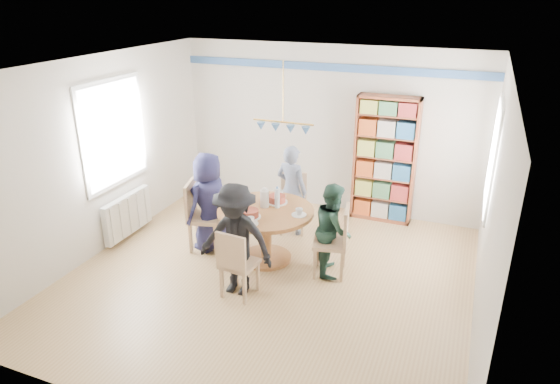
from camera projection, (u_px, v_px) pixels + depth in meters
The scene contains 14 objects.
ground at pixel (269, 277), 6.49m from camera, with size 5.00×5.00×0.00m, color tan.
room_shell at pixel (275, 136), 6.70m from camera, with size 5.00×5.00×5.00m.
radiator at pixel (128, 215), 7.45m from camera, with size 0.12×1.00×0.60m.
dining_table at pixel (266, 223), 6.73m from camera, with size 1.30×1.30×0.75m.
chair_left at pixel (199, 212), 7.04m from camera, with size 0.55×0.55×1.01m.
chair_right at pixel (337, 238), 6.37m from camera, with size 0.50×0.50×0.96m.
chair_far at pixel (293, 200), 7.61m from camera, with size 0.49×0.49×0.90m.
chair_near at pixel (236, 262), 5.90m from camera, with size 0.43×0.43×0.89m.
person_left at pixel (209, 202), 6.98m from camera, with size 0.70×0.45×1.43m, color #1A1A3A.
person_right at pixel (333, 229), 6.42m from camera, with size 0.60×0.47×1.24m, color #1B372C.
person_far at pixel (292, 190), 7.45m from camera, with size 0.50×0.33×1.38m, color gray.
person_near at pixel (236, 240), 5.93m from camera, with size 0.92×0.53×1.43m, color black.
bookshelf at pixel (385, 161), 7.79m from camera, with size 0.95×0.29×2.00m.
tableware at pixel (265, 204), 6.66m from camera, with size 1.15×1.15×0.30m.
Camera 1 is at (2.22, -5.12, 3.50)m, focal length 32.00 mm.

